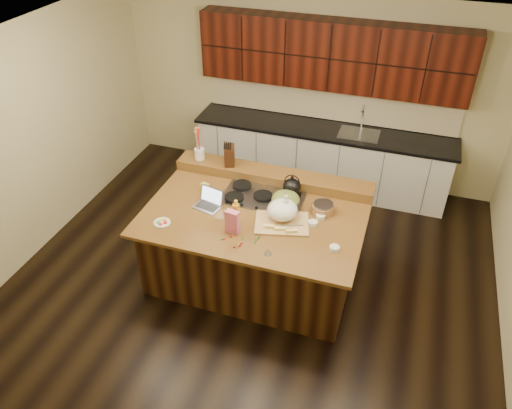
% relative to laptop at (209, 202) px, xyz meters
% --- Properties ---
extents(room, '(5.52, 5.02, 2.72)m').
position_rel_laptop_xyz_m(room, '(0.52, 0.03, 0.38)').
color(room, black).
rests_on(room, ground).
extents(island, '(2.40, 1.60, 0.92)m').
position_rel_laptop_xyz_m(island, '(0.52, 0.03, -0.51)').
color(island, black).
rests_on(island, ground).
extents(back_ledge, '(2.40, 0.30, 0.12)m').
position_rel_laptop_xyz_m(back_ledge, '(0.52, 0.73, 0.01)').
color(back_ledge, black).
rests_on(back_ledge, island).
extents(cooktop, '(0.92, 0.52, 0.05)m').
position_rel_laptop_xyz_m(cooktop, '(0.52, 0.33, -0.04)').
color(cooktop, gray).
rests_on(cooktop, island).
extents(back_counter, '(3.70, 0.66, 2.40)m').
position_rel_laptop_xyz_m(back_counter, '(0.82, 2.25, 0.01)').
color(back_counter, silver).
rests_on(back_counter, ground).
extents(kettle, '(0.26, 0.26, 0.19)m').
position_rel_laptop_xyz_m(kettle, '(0.82, 0.46, 0.08)').
color(kettle, black).
rests_on(kettle, cooktop).
extents(green_bowl, '(0.36, 0.36, 0.17)m').
position_rel_laptop_xyz_m(green_bowl, '(0.82, 0.20, 0.08)').
color(green_bowl, olive).
rests_on(green_bowl, cooktop).
extents(laptop, '(0.33, 0.29, 0.20)m').
position_rel_laptop_xyz_m(laptop, '(0.00, 0.00, 0.00)').
color(laptop, '#B7B7BC').
rests_on(laptop, island).
extents(oil_bottle, '(0.08, 0.08, 0.27)m').
position_rel_laptop_xyz_m(oil_bottle, '(0.41, -0.24, 0.08)').
color(oil_bottle, gold).
rests_on(oil_bottle, island).
extents(vinegar_bottle, '(0.07, 0.07, 0.25)m').
position_rel_laptop_xyz_m(vinegar_bottle, '(0.87, 0.03, 0.07)').
color(vinegar_bottle, silver).
rests_on(vinegar_bottle, island).
extents(wooden_tray, '(0.65, 0.54, 0.23)m').
position_rel_laptop_xyz_m(wooden_tray, '(0.85, -0.01, 0.05)').
color(wooden_tray, tan).
rests_on(wooden_tray, island).
extents(ramekin_a, '(0.11, 0.11, 0.04)m').
position_rel_laptop_xyz_m(ramekin_a, '(1.47, -0.31, -0.03)').
color(ramekin_a, white).
rests_on(ramekin_a, island).
extents(ramekin_b, '(0.11, 0.11, 0.04)m').
position_rel_laptop_xyz_m(ramekin_b, '(1.17, 0.02, -0.03)').
color(ramekin_b, white).
rests_on(ramekin_b, island).
extents(ramekin_c, '(0.13, 0.13, 0.04)m').
position_rel_laptop_xyz_m(ramekin_c, '(1.23, 0.17, -0.03)').
color(ramekin_c, white).
rests_on(ramekin_c, island).
extents(strainer_bowl, '(0.27, 0.27, 0.09)m').
position_rel_laptop_xyz_m(strainer_bowl, '(1.23, 0.28, -0.01)').
color(strainer_bowl, '#996B3F').
rests_on(strainer_bowl, island).
extents(kitchen_timer, '(0.10, 0.10, 0.07)m').
position_rel_laptop_xyz_m(kitchen_timer, '(0.86, -0.57, -0.02)').
color(kitchen_timer, silver).
rests_on(kitchen_timer, island).
extents(pink_bag, '(0.15, 0.09, 0.26)m').
position_rel_laptop_xyz_m(pink_bag, '(0.41, -0.36, 0.08)').
color(pink_bag, '#D56483').
rests_on(pink_bag, island).
extents(candy_plate, '(0.18, 0.18, 0.01)m').
position_rel_laptop_xyz_m(candy_plate, '(-0.36, -0.45, -0.05)').
color(candy_plate, white).
rests_on(candy_plate, island).
extents(package_box, '(0.10, 0.08, 0.13)m').
position_rel_laptop_xyz_m(package_box, '(-0.14, 0.21, 0.01)').
color(package_box, gold).
rests_on(package_box, island).
extents(utensil_crock, '(0.15, 0.15, 0.14)m').
position_rel_laptop_xyz_m(utensil_crock, '(-0.43, 0.73, 0.14)').
color(utensil_crock, white).
rests_on(utensil_crock, back_ledge).
extents(knife_block, '(0.18, 0.22, 0.24)m').
position_rel_laptop_xyz_m(knife_block, '(-0.03, 0.73, 0.18)').
color(knife_block, black).
rests_on(knife_block, back_ledge).
extents(gumdrop_0, '(0.02, 0.02, 0.02)m').
position_rel_laptop_xyz_m(gumdrop_0, '(0.56, -0.55, -0.04)').
color(gumdrop_0, red).
rests_on(gumdrop_0, island).
extents(gumdrop_1, '(0.02, 0.02, 0.02)m').
position_rel_laptop_xyz_m(gumdrop_1, '(0.55, -0.44, -0.04)').
color(gumdrop_1, '#198C26').
rests_on(gumdrop_1, island).
extents(gumdrop_2, '(0.02, 0.02, 0.02)m').
position_rel_laptop_xyz_m(gumdrop_2, '(0.56, -0.51, -0.04)').
color(gumdrop_2, red).
rests_on(gumdrop_2, island).
extents(gumdrop_3, '(0.02, 0.02, 0.02)m').
position_rel_laptop_xyz_m(gumdrop_3, '(0.69, -0.41, -0.04)').
color(gumdrop_3, '#198C26').
rests_on(gumdrop_3, island).
extents(gumdrop_4, '(0.02, 0.02, 0.02)m').
position_rel_laptop_xyz_m(gumdrop_4, '(0.42, -0.44, -0.04)').
color(gumdrop_4, red).
rests_on(gumdrop_4, island).
extents(gumdrop_5, '(0.02, 0.02, 0.02)m').
position_rel_laptop_xyz_m(gumdrop_5, '(0.34, -0.52, -0.04)').
color(gumdrop_5, '#198C26').
rests_on(gumdrop_5, island).
extents(gumdrop_6, '(0.02, 0.02, 0.02)m').
position_rel_laptop_xyz_m(gumdrop_6, '(0.35, -0.36, -0.04)').
color(gumdrop_6, red).
rests_on(gumdrop_6, island).
extents(gumdrop_7, '(0.02, 0.02, 0.02)m').
position_rel_laptop_xyz_m(gumdrop_7, '(0.69, -0.45, -0.04)').
color(gumdrop_7, '#198C26').
rests_on(gumdrop_7, island).
extents(gumdrop_8, '(0.02, 0.02, 0.02)m').
position_rel_laptop_xyz_m(gumdrop_8, '(0.37, -0.50, -0.04)').
color(gumdrop_8, red).
rests_on(gumdrop_8, island).
extents(gumdrop_9, '(0.02, 0.02, 0.02)m').
position_rel_laptop_xyz_m(gumdrop_9, '(0.35, -0.36, -0.04)').
color(gumdrop_9, '#198C26').
rests_on(gumdrop_9, island).
extents(gumdrop_10, '(0.02, 0.02, 0.02)m').
position_rel_laptop_xyz_m(gumdrop_10, '(0.51, -0.59, -0.04)').
color(gumdrop_10, red).
rests_on(gumdrop_10, island).
extents(gumdrop_11, '(0.02, 0.02, 0.02)m').
position_rel_laptop_xyz_m(gumdrop_11, '(0.70, -0.37, -0.04)').
color(gumdrop_11, '#198C26').
rests_on(gumdrop_11, island).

